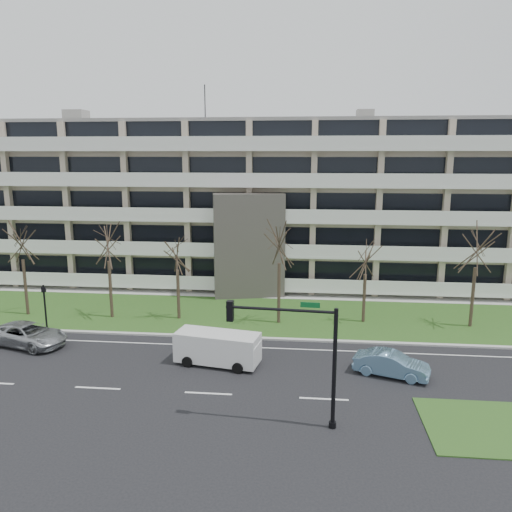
# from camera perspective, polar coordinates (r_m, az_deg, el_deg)

# --- Properties ---
(ground) EXTENTS (160.00, 160.00, 0.00)m
(ground) POSITION_cam_1_polar(r_m,az_deg,el_deg) (27.13, -5.47, -15.37)
(ground) COLOR black
(ground) RESTS_ON ground
(grass_verge) EXTENTS (90.00, 10.00, 0.06)m
(grass_verge) POSITION_cam_1_polar(r_m,az_deg,el_deg) (38.99, -1.76, -6.70)
(grass_verge) COLOR #24521B
(grass_verge) RESTS_ON ground
(curb) EXTENTS (90.00, 0.35, 0.12)m
(curb) POSITION_cam_1_polar(r_m,az_deg,el_deg) (34.32, -2.87, -9.26)
(curb) COLOR #B2B2AD
(curb) RESTS_ON ground
(sidewalk) EXTENTS (90.00, 2.00, 0.08)m
(sidewalk) POSITION_cam_1_polar(r_m,az_deg,el_deg) (44.20, -0.83, -4.45)
(sidewalk) COLOR #B2B2AD
(sidewalk) RESTS_ON ground
(grass_median) EXTENTS (7.00, 5.00, 0.06)m
(grass_median) POSITION_cam_1_polar(r_m,az_deg,el_deg) (26.53, 26.32, -17.21)
(grass_median) COLOR #24521B
(grass_median) RESTS_ON ground
(lane_edge_line) EXTENTS (90.00, 0.12, 0.01)m
(lane_edge_line) POSITION_cam_1_polar(r_m,az_deg,el_deg) (32.96, -3.26, -10.28)
(lane_edge_line) COLOR white
(lane_edge_line) RESTS_ON ground
(apartment_building) EXTENTS (60.50, 15.10, 18.75)m
(apartment_building) POSITION_cam_1_polar(r_m,az_deg,el_deg) (49.47, 0.04, 6.22)
(apartment_building) COLOR #C5B699
(apartment_building) RESTS_ON ground
(silver_pickup) EXTENTS (5.75, 3.79, 1.47)m
(silver_pickup) POSITION_cam_1_polar(r_m,az_deg,el_deg) (36.05, -24.62, -8.16)
(silver_pickup) COLOR #A3A6AA
(silver_pickup) RESTS_ON ground
(blue_sedan) EXTENTS (4.40, 2.73, 1.37)m
(blue_sedan) POSITION_cam_1_polar(r_m,az_deg,el_deg) (29.66, 15.21, -11.84)
(blue_sedan) COLOR #76A6CD
(blue_sedan) RESTS_ON ground
(white_van) EXTENTS (5.20, 2.71, 1.92)m
(white_van) POSITION_cam_1_polar(r_m,az_deg,el_deg) (30.04, -4.31, -10.18)
(white_van) COLOR white
(white_van) RESTS_ON ground
(traffic_signal) EXTENTS (5.09, 0.70, 5.90)m
(traffic_signal) POSITION_cam_1_polar(r_m,az_deg,el_deg) (22.78, 4.75, -10.25)
(traffic_signal) COLOR black
(traffic_signal) RESTS_ON ground
(pedestrian_signal) EXTENTS (0.37, 0.34, 3.26)m
(pedestrian_signal) POSITION_cam_1_polar(r_m,az_deg,el_deg) (38.31, -23.01, -4.78)
(pedestrian_signal) COLOR black
(pedestrian_signal) RESTS_ON ground
(tree_1) EXTENTS (3.92, 3.92, 7.84)m
(tree_1) POSITION_cam_1_polar(r_m,az_deg,el_deg) (41.51, -25.30, 1.93)
(tree_1) COLOR #382B21
(tree_1) RESTS_ON ground
(tree_2) EXTENTS (3.94, 3.94, 7.88)m
(tree_2) POSITION_cam_1_polar(r_m,az_deg,el_deg) (38.50, -16.62, 1.93)
(tree_2) COLOR #382B21
(tree_2) RESTS_ON ground
(tree_3) EXTENTS (3.41, 3.41, 6.82)m
(tree_3) POSITION_cam_1_polar(r_m,az_deg,el_deg) (37.18, -9.03, 0.64)
(tree_3) COLOR #382B21
(tree_3) RESTS_ON ground
(tree_4) EXTENTS (4.06, 4.06, 8.12)m
(tree_4) POSITION_cam_1_polar(r_m,az_deg,el_deg) (35.62, 2.69, 1.97)
(tree_4) COLOR #382B21
(tree_4) RESTS_ON ground
(tree_5) EXTENTS (3.27, 3.27, 6.54)m
(tree_5) POSITION_cam_1_polar(r_m,az_deg,el_deg) (36.89, 12.47, 0.09)
(tree_5) COLOR #382B21
(tree_5) RESTS_ON ground
(tree_6) EXTENTS (3.93, 3.93, 7.86)m
(tree_6) POSITION_cam_1_polar(r_m,az_deg,el_deg) (38.10, 23.98, 1.29)
(tree_6) COLOR #382B21
(tree_6) RESTS_ON ground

